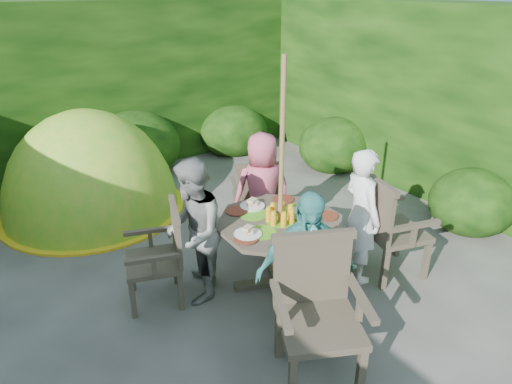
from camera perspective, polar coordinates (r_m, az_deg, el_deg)
ground at (r=4.50m, az=-6.59°, el=-12.60°), size 60.00×60.00×0.00m
hedge_enclosure at (r=5.04m, az=-14.48°, el=7.02°), size 9.00×9.00×2.50m
patio_table at (r=4.29m, az=3.06°, el=-4.92°), size 1.60×1.60×0.85m
parasol_pole at (r=4.06m, az=3.16°, el=1.25°), size 0.06×0.06×2.20m
garden_chair_right at (r=4.67m, az=16.16°, el=-4.09°), size 0.68×0.73×1.02m
garden_chair_left at (r=4.25m, az=-11.74°, el=-7.59°), size 0.62×0.66×0.90m
garden_chair_back at (r=5.30m, az=0.08°, el=-0.35°), size 0.67×0.64×0.88m
garden_chair_front at (r=3.44m, az=7.59°, el=-14.19°), size 0.81×0.77×1.05m
child_right at (r=4.49m, az=12.99°, el=-2.94°), size 0.41×0.55×1.35m
child_left at (r=4.14m, az=-7.81°, el=-4.97°), size 0.78×0.83×1.36m
child_back at (r=4.95m, az=0.78°, el=0.12°), size 0.74×0.60×1.31m
child_front at (r=3.59m, az=6.18°, el=-9.95°), size 0.86×0.59×1.36m
dome_tent at (r=6.35m, az=-19.44°, el=-2.10°), size 2.55×2.55×2.65m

